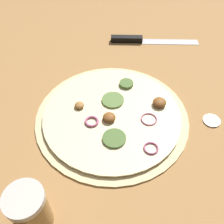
{
  "coord_description": "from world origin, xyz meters",
  "views": [
    {
      "loc": [
        0.38,
        0.14,
        0.47
      ],
      "look_at": [
        0.0,
        0.0,
        0.02
      ],
      "focal_mm": 42.0,
      "sensor_mm": 36.0,
      "label": 1
    }
  ],
  "objects_px": {
    "knife": "(138,40)",
    "loose_cap": "(212,120)",
    "pizza": "(113,115)",
    "spice_jar": "(30,210)"
  },
  "relations": [
    {
      "from": "knife",
      "to": "loose_cap",
      "type": "xyz_separation_m",
      "value": [
        0.26,
        0.25,
        -0.0
      ]
    },
    {
      "from": "pizza",
      "to": "knife",
      "type": "xyz_separation_m",
      "value": [
        -0.32,
        -0.03,
        0.0
      ]
    },
    {
      "from": "knife",
      "to": "spice_jar",
      "type": "distance_m",
      "value": 0.6
    },
    {
      "from": "loose_cap",
      "to": "knife",
      "type": "bearing_deg",
      "value": -135.06
    },
    {
      "from": "knife",
      "to": "loose_cap",
      "type": "bearing_deg",
      "value": -63.91
    },
    {
      "from": "knife",
      "to": "loose_cap",
      "type": "distance_m",
      "value": 0.36
    },
    {
      "from": "pizza",
      "to": "loose_cap",
      "type": "bearing_deg",
      "value": 107.27
    },
    {
      "from": "knife",
      "to": "loose_cap",
      "type": "relative_size",
      "value": 6.76
    },
    {
      "from": "spice_jar",
      "to": "loose_cap",
      "type": "xyz_separation_m",
      "value": [
        -0.34,
        0.26,
        -0.04
      ]
    },
    {
      "from": "pizza",
      "to": "loose_cap",
      "type": "xyz_separation_m",
      "value": [
        -0.07,
        0.22,
        -0.0
      ]
    }
  ]
}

